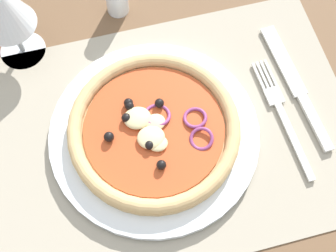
% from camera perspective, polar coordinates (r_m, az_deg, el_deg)
% --- Properties ---
extents(ground_plane, '(1.90, 1.40, 0.02)m').
position_cam_1_polar(ground_plane, '(0.62, 0.69, -1.24)').
color(ground_plane, brown).
extents(placemat, '(0.48, 0.34, 0.00)m').
position_cam_1_polar(placemat, '(0.61, 0.71, -0.74)').
color(placemat, '#A39984').
rests_on(placemat, ground_plane).
extents(plate, '(0.27, 0.27, 0.01)m').
position_cam_1_polar(plate, '(0.60, -1.64, -1.17)').
color(plate, white).
rests_on(plate, placemat).
extents(pizza, '(0.22, 0.22, 0.03)m').
position_cam_1_polar(pizza, '(0.58, -1.69, -0.53)').
color(pizza, tan).
rests_on(pizza, plate).
extents(fork, '(0.02, 0.18, 0.00)m').
position_cam_1_polar(fork, '(0.63, 13.63, 1.78)').
color(fork, silver).
rests_on(fork, placemat).
extents(knife, '(0.03, 0.20, 0.01)m').
position_cam_1_polar(knife, '(0.66, 15.32, 4.94)').
color(knife, silver).
rests_on(knife, placemat).
extents(wine_glass, '(0.07, 0.07, 0.15)m').
position_cam_1_polar(wine_glass, '(0.62, -19.84, 13.72)').
color(wine_glass, silver).
rests_on(wine_glass, ground_plane).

